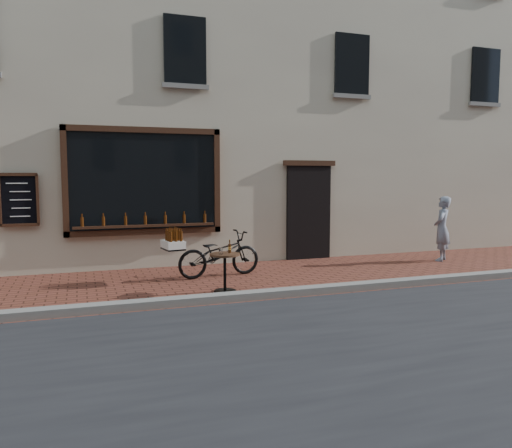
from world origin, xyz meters
name	(u,v)px	position (x,y,z in m)	size (l,w,h in m)	color
ground	(293,298)	(0.00, 0.00, 0.00)	(90.00, 90.00, 0.00)	#5F2C1E
kerb	(289,292)	(0.00, 0.20, 0.06)	(90.00, 0.25, 0.12)	slate
shop_building	(199,64)	(0.00, 6.50, 5.00)	(28.00, 6.20, 10.00)	beige
cargo_bicycle	(218,254)	(-0.69, 2.10, 0.45)	(2.01, 0.83, 0.95)	black
bistro_table	(225,264)	(-0.90, 0.82, 0.47)	(0.51, 0.51, 0.88)	black
pedestrian	(442,229)	(4.70, 2.18, 0.75)	(0.54, 0.36, 1.49)	slate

